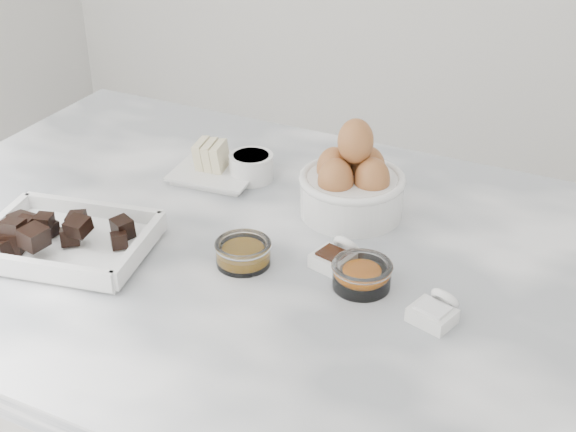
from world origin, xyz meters
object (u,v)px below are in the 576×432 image
Objects in this scene: honey_bowl at (243,252)px; zest_bowl at (362,274)px; sugar_ramekin at (251,166)px; salt_spoon at (435,311)px; vanilla_spoon at (337,257)px; chocolate_dish at (67,236)px; butter_plate at (217,165)px; egg_bowl at (352,184)px.

zest_bowl is (0.17, 0.02, 0.00)m from honey_bowl.
sugar_ramekin is 0.45m from salt_spoon.
salt_spoon is (0.16, -0.06, -0.00)m from vanilla_spoon.
chocolate_dish is 0.31m from butter_plate.
sugar_ramekin is 0.89× the size of zest_bowl.
egg_bowl is at bearing 116.39° from zest_bowl.
egg_bowl is 2.10× the size of vanilla_spoon.
chocolate_dish is 3.40× the size of vanilla_spoon.
sugar_ramekin is at bearing 67.66° from chocolate_dish.
vanilla_spoon is 0.17m from salt_spoon.
egg_bowl is (0.25, -0.02, 0.03)m from butter_plate.
chocolate_dish reaches higher than sugar_ramekin.
egg_bowl reaches higher than butter_plate.
salt_spoon is at bearing -20.21° from vanilla_spoon.
chocolate_dish is 1.78× the size of butter_plate.
sugar_ramekin reaches higher than salt_spoon.
salt_spoon is (0.28, -0.01, -0.00)m from honey_bowl.
honey_bowl is at bearing -156.19° from vanilla_spoon.
vanilla_spoon is at bearing 20.36° from chocolate_dish.
butter_plate is 2.03× the size of sugar_ramekin.
egg_bowl reaches higher than honey_bowl.
vanilla_spoon is at bearing 159.79° from salt_spoon.
zest_bowl is at bearing -36.79° from sugar_ramekin.
honey_bowl is (-0.08, -0.20, -0.03)m from egg_bowl.
egg_bowl is at bearing -9.79° from sugar_ramekin.
sugar_ramekin is 0.26m from honey_bowl.
honey_bowl is 0.13m from vanilla_spoon.
vanilla_spoon is at bearing 23.81° from honey_bowl.
sugar_ramekin is 0.94× the size of vanilla_spoon.
chocolate_dish reaches higher than honey_bowl.
butter_plate is at bearing 76.78° from chocolate_dish.
egg_bowl is 0.28m from salt_spoon.
zest_bowl is at bearing -32.40° from vanilla_spoon.
honey_bowl is 0.97× the size of zest_bowl.
zest_bowl is at bearing -63.61° from egg_bowl.
sugar_ramekin reaches higher than vanilla_spoon.
butter_plate is 1.81× the size of zest_bowl.
chocolate_dish is 3.32× the size of honey_bowl.
egg_bowl is 0.20m from zest_bowl.
sugar_ramekin is at bearing 115.96° from honey_bowl.
zest_bowl is 1.06× the size of vanilla_spoon.
butter_plate is at bearing 153.41° from salt_spoon.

